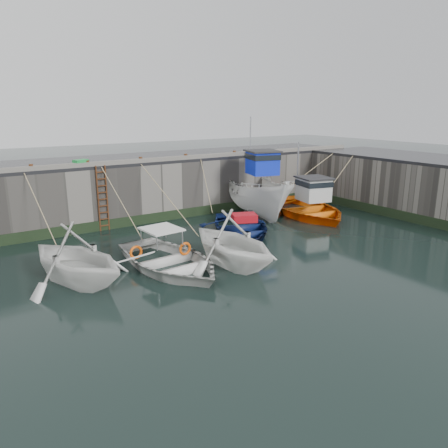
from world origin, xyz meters
TOP-DOWN VIEW (x-y plane):
  - ground at (0.00, 0.00)m, footprint 120.00×120.00m
  - quay_back at (0.00, 12.50)m, footprint 30.00×5.00m
  - quay_right at (14.50, 2.50)m, footprint 5.00×15.00m
  - road_back at (0.00, 12.50)m, footprint 30.00×5.00m
  - road_right at (14.50, 2.50)m, footprint 5.00×15.00m
  - kerb_back at (0.00, 10.15)m, footprint 30.00×0.30m
  - algae_back at (0.00, 9.96)m, footprint 30.00×0.08m
  - algae_right at (11.96, 2.50)m, footprint 0.08×15.00m
  - ladder at (-2.00, 9.91)m, footprint 0.51×0.08m
  - boat_near_white at (-5.00, 4.03)m, footprint 5.27×5.64m
  - boat_near_white_rope at (-5.00, 8.26)m, footprint 0.04×4.34m
  - boat_near_blue at (-1.72, 3.44)m, footprint 4.43×5.87m
  - boat_near_blue_rope at (-1.72, 7.97)m, footprint 0.04×4.82m
  - boat_near_blacktrim at (0.48, 2.50)m, footprint 4.20×4.80m
  - boat_near_blacktrim_rope at (0.48, 7.50)m, footprint 0.04×5.63m
  - boat_near_navy at (3.28, 5.83)m, footprint 5.50×6.30m
  - boat_near_navy_rope at (3.28, 9.17)m, footprint 0.04×3.09m
  - boat_far_white at (6.33, 8.41)m, footprint 4.40×7.46m
  - boat_far_orange at (8.45, 6.62)m, footprint 5.91×7.25m
  - fish_crate at (-2.79, 10.30)m, footprint 0.75×0.57m
  - bollard_a at (-5.00, 10.25)m, footprint 0.18×0.18m
  - bollard_b at (-2.50, 10.25)m, footprint 0.18×0.18m
  - bollard_c at (0.20, 10.25)m, footprint 0.18×0.18m
  - bollard_d at (2.80, 10.25)m, footprint 0.18×0.18m
  - bollard_e at (6.00, 10.25)m, footprint 0.18×0.18m

SIDE VIEW (x-z plane):
  - ground at x=0.00m, z-range 0.00..0.00m
  - boat_near_white at x=-5.00m, z-range -1.20..1.20m
  - boat_near_white_rope at x=-5.00m, z-range -1.55..1.55m
  - boat_near_blue at x=-1.72m, z-range -0.57..0.57m
  - boat_near_blue_rope at x=-1.72m, z-range -1.55..1.55m
  - boat_near_blacktrim at x=0.48m, z-range -1.22..1.22m
  - boat_near_blacktrim_rope at x=0.48m, z-range -1.55..1.55m
  - boat_near_navy at x=3.28m, z-range -0.54..0.54m
  - boat_near_navy_rope at x=3.28m, z-range -1.55..1.55m
  - algae_back at x=0.00m, z-range 0.00..0.50m
  - algae_right at x=11.96m, z-range 0.00..0.50m
  - boat_far_orange at x=8.45m, z-range -1.74..2.58m
  - boat_far_white at x=6.33m, z-range -1.72..3.99m
  - quay_back at x=0.00m, z-range 0.00..3.00m
  - quay_right at x=14.50m, z-range 0.00..3.00m
  - ladder at x=-2.00m, z-range -0.01..3.19m
  - road_back at x=0.00m, z-range 3.00..3.16m
  - road_right at x=14.50m, z-range 3.00..3.16m
  - kerb_back at x=0.00m, z-range 3.16..3.36m
  - bollard_a at x=-5.00m, z-range 3.16..3.44m
  - bollard_b at x=-2.50m, z-range 3.16..3.44m
  - bollard_c at x=0.20m, z-range 3.16..3.44m
  - bollard_d at x=2.80m, z-range 3.16..3.44m
  - bollard_e at x=6.00m, z-range 3.16..3.44m
  - fish_crate at x=-2.79m, z-range 3.16..3.49m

